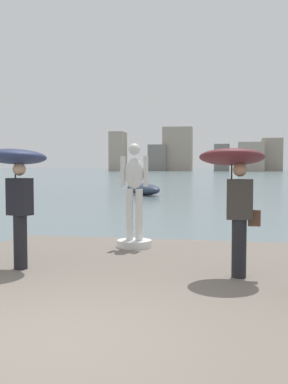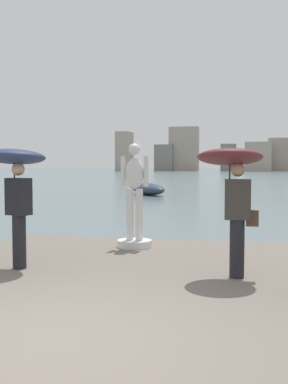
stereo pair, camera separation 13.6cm
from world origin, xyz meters
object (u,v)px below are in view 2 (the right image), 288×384
at_px(statue_white_figure, 134,206).
at_px(onlooker_right, 233,178).
at_px(onlooker_left, 15,173).
at_px(boat_mid, 148,189).

distance_m(statue_white_figure, onlooker_right, 3.08).
bearing_deg(onlooker_left, boat_mid, 95.97).
bearing_deg(onlooker_left, onlooker_right, 0.59).
xyz_separation_m(onlooker_right, boat_mid, (-6.08, 24.78, -1.50)).
xyz_separation_m(statue_white_figure, onlooker_right, (2.01, -2.25, 0.65)).
bearing_deg(onlooker_right, statue_white_figure, 131.73).
height_order(statue_white_figure, boat_mid, statue_white_figure).
bearing_deg(boat_mid, onlooker_left, -84.03).
bearing_deg(boat_mid, statue_white_figure, -79.75).
height_order(onlooker_left, onlooker_right, onlooker_right).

